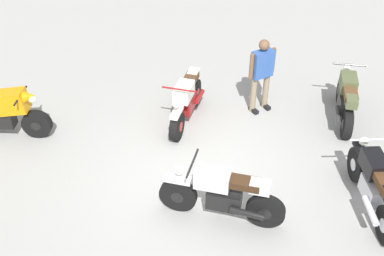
% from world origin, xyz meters
% --- Properties ---
extents(ground_plane, '(40.00, 40.00, 0.00)m').
position_xyz_m(ground_plane, '(0.00, 0.00, 0.00)').
color(ground_plane, '#9E9E99').
extents(motorcycle_olive_vintage, '(1.12, 1.77, 1.07)m').
position_xyz_m(motorcycle_olive_vintage, '(-3.47, -0.78, 0.49)').
color(motorcycle_olive_vintage, black).
rests_on(motorcycle_olive_vintage, ground).
extents(motorcycle_silver_cruiser, '(1.79, 1.28, 1.09)m').
position_xyz_m(motorcycle_silver_cruiser, '(0.11, 1.01, 0.52)').
color(motorcycle_silver_cruiser, black).
rests_on(motorcycle_silver_cruiser, ground).
extents(motorcycle_black_cruiser, '(0.92, 2.03, 1.09)m').
position_xyz_m(motorcycle_black_cruiser, '(-2.33, 1.63, 0.52)').
color(motorcycle_black_cruiser, black).
rests_on(motorcycle_black_cruiser, ground).
extents(motorcycle_cream_vintage, '(1.25, 1.69, 1.07)m').
position_xyz_m(motorcycle_cream_vintage, '(-0.29, -1.87, 0.49)').
color(motorcycle_cream_vintage, black).
rests_on(motorcycle_cream_vintage, ground).
extents(motorcycle_orange_sportbike, '(1.87, 0.99, 1.14)m').
position_xyz_m(motorcycle_orange_sportbike, '(3.36, -2.59, 0.59)').
color(motorcycle_orange_sportbike, black).
rests_on(motorcycle_orange_sportbike, ground).
extents(person_in_blue_shirt, '(0.65, 0.37, 1.67)m').
position_xyz_m(person_in_blue_shirt, '(-1.93, -1.74, 0.95)').
color(person_in_blue_shirt, gray).
rests_on(person_in_blue_shirt, ground).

